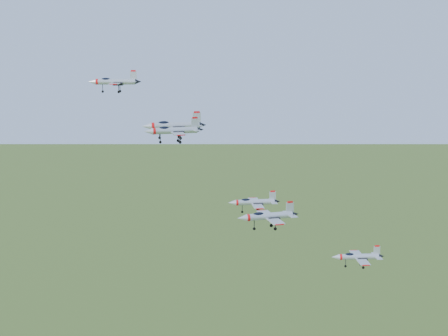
{
  "coord_description": "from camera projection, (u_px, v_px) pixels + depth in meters",
  "views": [
    {
      "loc": [
        4.88,
        -126.53,
        155.44
      ],
      "look_at": [
        2.78,
        -2.98,
        131.11
      ],
      "focal_mm": 50.0,
      "sensor_mm": 36.0,
      "label": 1
    }
  ],
  "objects": [
    {
      "name": "jet_right_low",
      "position": [
        268.0,
        216.0,
        122.17
      ],
      "size": [
        12.54,
        10.66,
        3.41
      ],
      "rotation": [
        0.0,
        0.0,
        0.28
      ],
      "color": "#B1B8BE"
    },
    {
      "name": "jet_trail",
      "position": [
        357.0,
        256.0,
        125.59
      ],
      "size": [
        10.86,
        8.99,
        2.9
      ],
      "rotation": [
        0.0,
        0.0,
        0.08
      ],
      "color": "#B1B8BE"
    },
    {
      "name": "jet_lead",
      "position": [
        114.0,
        82.0,
        139.19
      ],
      "size": [
        11.99,
        9.88,
        3.21
      ],
      "rotation": [
        0.0,
        0.0,
        0.04
      ],
      "color": "#B1B8BE"
    },
    {
      "name": "jet_left_high",
      "position": [
        173.0,
        125.0,
        129.24
      ],
      "size": [
        13.49,
        11.35,
        3.62
      ],
      "rotation": [
        0.0,
        0.0,
        0.2
      ],
      "color": "#B1B8BE"
    },
    {
      "name": "jet_left_low",
      "position": [
        254.0,
        202.0,
        132.51
      ],
      "size": [
        11.3,
        9.42,
        3.02
      ],
      "rotation": [
        0.0,
        0.0,
        0.13
      ],
      "color": "#B1B8BE"
    },
    {
      "name": "jet_right_high",
      "position": [
        173.0,
        130.0,
        106.56
      ],
      "size": [
        10.32,
        8.76,
        2.8
      ],
      "rotation": [
        0.0,
        0.0,
        0.28
      ],
      "color": "#B1B8BE"
    }
  ]
}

